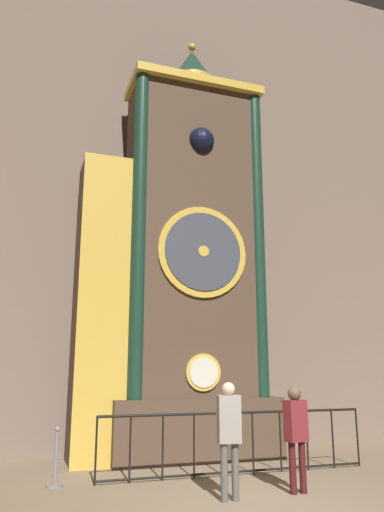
# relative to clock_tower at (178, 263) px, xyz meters

# --- Properties ---
(ground_plane) EXTENTS (28.00, 28.00, 0.00)m
(ground_plane) POSITION_rel_clock_tower_xyz_m (0.09, -3.99, -4.35)
(ground_plane) COLOR #847056
(cathedral_back_wall) EXTENTS (24.00, 0.32, 14.21)m
(cathedral_back_wall) POSITION_rel_clock_tower_xyz_m (0.00, 1.26, 2.74)
(cathedral_back_wall) COLOR #7A6656
(cathedral_back_wall) RESTS_ON ground_plane
(clock_tower) EXTENTS (4.59, 1.78, 10.32)m
(clock_tower) POSITION_rel_clock_tower_xyz_m (0.00, 0.00, 0.00)
(clock_tower) COLOR brown
(clock_tower) RESTS_ON ground_plane
(railing_fence) EXTENTS (5.32, 0.05, 1.12)m
(railing_fence) POSITION_rel_clock_tower_xyz_m (0.59, -1.94, -3.73)
(railing_fence) COLOR black
(railing_fence) RESTS_ON ground_plane
(visitor_near) EXTENTS (0.37, 0.27, 1.70)m
(visitor_near) POSITION_rel_clock_tower_xyz_m (-0.33, -3.63, -3.33)
(visitor_near) COLOR #58554F
(visitor_near) RESTS_ON ground_plane
(visitor_far) EXTENTS (0.37, 0.27, 1.61)m
(visitor_far) POSITION_rel_clock_tower_xyz_m (0.87, -3.55, -3.38)
(visitor_far) COLOR #461518
(visitor_far) RESTS_ON ground_plane
(stanchion_post) EXTENTS (0.28, 0.28, 0.95)m
(stanchion_post) POSITION_rel_clock_tower_xyz_m (-2.70, -1.83, -4.05)
(stanchion_post) COLOR gray
(stanchion_post) RESTS_ON ground_plane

